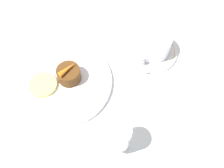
{
  "coord_description": "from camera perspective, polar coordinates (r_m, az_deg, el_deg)",
  "views": [
    {
      "loc": [
        0.23,
        0.28,
        0.66
      ],
      "look_at": [
        -0.04,
        0.08,
        0.04
      ],
      "focal_mm": 42.0,
      "sensor_mm": 36.0,
      "label": 1
    }
  ],
  "objects": [
    {
      "name": "dinner_plate",
      "position": [
        0.76,
        -10.33,
        0.4
      ],
      "size": [
        0.27,
        0.27,
        0.01
      ],
      "color": "white",
      "rests_on": "ground_plane"
    },
    {
      "name": "dessert_cake",
      "position": [
        0.74,
        -9.34,
        2.15
      ],
      "size": [
        0.07,
        0.07,
        0.04
      ],
      "color": "#563314",
      "rests_on": "dinner_plate"
    },
    {
      "name": "wine_glass",
      "position": [
        0.62,
        1.29,
        -11.32
      ],
      "size": [
        0.06,
        0.06,
        0.11
      ],
      "color": "silver",
      "rests_on": "ground_plane"
    },
    {
      "name": "carrot_garnish",
      "position": [
        0.72,
        -9.66,
        3.32
      ],
      "size": [
        0.06,
        0.02,
        0.02
      ],
      "color": "orange",
      "rests_on": "dessert_cake"
    },
    {
      "name": "saucer",
      "position": [
        0.82,
        8.69,
        6.97
      ],
      "size": [
        0.15,
        0.15,
        0.01
      ],
      "color": "white",
      "rests_on": "ground_plane"
    },
    {
      "name": "coffee_cup",
      "position": [
        0.79,
        9.11,
        8.64
      ],
      "size": [
        0.13,
        0.1,
        0.06
      ],
      "color": "white",
      "rests_on": "saucer"
    },
    {
      "name": "ground_plane",
      "position": [
        0.76,
        -6.73,
        -0.77
      ],
      "size": [
        3.0,
        3.0,
        0.0
      ],
      "primitive_type": "plane",
      "color": "white"
    },
    {
      "name": "spoon",
      "position": [
        0.79,
        6.5,
        5.1
      ],
      "size": [
        0.08,
        0.11,
        0.0
      ],
      "color": "silver",
      "rests_on": "saucer"
    },
    {
      "name": "fork",
      "position": [
        0.72,
        -17.84,
        -12.65
      ],
      "size": [
        0.02,
        0.17,
        0.01
      ],
      "color": "silver",
      "rests_on": "ground_plane"
    },
    {
      "name": "pineapple_slice",
      "position": [
        0.76,
        -14.82,
        -0.17
      ],
      "size": [
        0.08,
        0.08,
        0.01
      ],
      "color": "#EFE075",
      "rests_on": "dinner_plate"
    }
  ]
}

